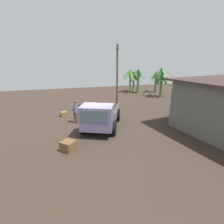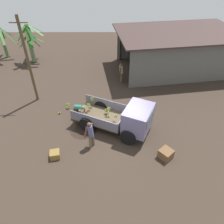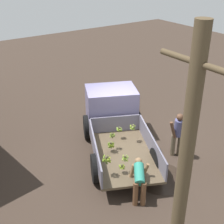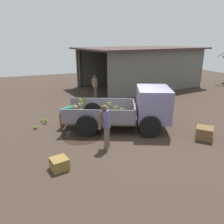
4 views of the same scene
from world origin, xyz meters
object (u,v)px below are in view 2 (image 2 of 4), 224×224
banana_bunch_on_ground_0 (59,113)px  banana_bunch_on_ground_1 (68,107)px  utility_pole (28,61)px  person_bystander_near_shed (121,72)px  wooden_crate_0 (55,154)px  person_foreground_visitor (91,134)px  banana_bunch_on_ground_2 (68,104)px  cargo_truck (129,118)px  wooden_crate_1 (166,154)px  person_worker_loading (79,109)px

banana_bunch_on_ground_0 → banana_bunch_on_ground_1: bearing=47.8°
utility_pole → person_bystander_near_shed: 6.87m
wooden_crate_0 → person_foreground_visitor: bearing=23.5°
banana_bunch_on_ground_2 → wooden_crate_0: (0.06, -4.54, 0.08)m
banana_bunch_on_ground_0 → banana_bunch_on_ground_2: banana_bunch_on_ground_2 is taller
person_foreground_visitor → wooden_crate_0: bearing=57.9°
person_foreground_visitor → banana_bunch_on_ground_0: size_ratio=8.56×
cargo_truck → wooden_crate_1: size_ratio=7.83×
person_worker_loading → banana_bunch_on_ground_1: size_ratio=4.03×
wooden_crate_0 → wooden_crate_1: 5.79m
cargo_truck → person_foreground_visitor: size_ratio=2.97×
utility_pole → person_worker_loading: size_ratio=5.17×
banana_bunch_on_ground_1 → banana_bunch_on_ground_0: bearing=-132.2°
banana_bunch_on_ground_2 → wooden_crate_1: bearing=-37.9°
cargo_truck → banana_bunch_on_ground_0: (-4.44, 1.67, -0.90)m
cargo_truck → wooden_crate_1: (1.83, -2.01, -0.73)m
utility_pole → wooden_crate_0: bearing=-66.1°
cargo_truck → banana_bunch_on_ground_1: bearing=175.4°
banana_bunch_on_ground_1 → wooden_crate_1: wooden_crate_1 is taller
banana_bunch_on_ground_2 → wooden_crate_1: size_ratio=0.34×
cargo_truck → banana_bunch_on_ground_1: (-3.96, 2.21, -0.86)m
utility_pole → banana_bunch_on_ground_1: 3.83m
cargo_truck → person_bystander_near_shed: cargo_truck is taller
cargo_truck → person_worker_loading: size_ratio=4.42×
person_bystander_near_shed → banana_bunch_on_ground_2: bearing=41.1°
wooden_crate_1 → person_foreground_visitor: bearing=168.2°
cargo_truck → banana_bunch_on_ground_2: (-4.02, 2.55, -0.88)m
utility_pole → person_bystander_near_shed: size_ratio=3.63×
person_worker_loading → banana_bunch_on_ground_0: (-1.39, 0.44, -0.62)m
person_bystander_near_shed → banana_bunch_on_ground_0: 5.95m
wooden_crate_1 → banana_bunch_on_ground_0: bearing=149.6°
person_foreground_visitor → wooden_crate_1: (3.95, -0.82, -0.67)m
banana_bunch_on_ground_0 → banana_bunch_on_ground_2: 0.97m
person_worker_loading → person_bystander_near_shed: person_bystander_near_shed is taller
person_worker_loading → wooden_crate_0: bearing=-71.1°
cargo_truck → banana_bunch_on_ground_0: size_ratio=25.45×
banana_bunch_on_ground_0 → person_bystander_near_shed: bearing=44.7°
utility_pole → banana_bunch_on_ground_1: size_ratio=20.81×
person_bystander_near_shed → wooden_crate_0: 8.68m
utility_pole → banana_bunch_on_ground_2: bearing=-18.4°
cargo_truck → banana_bunch_on_ground_0: cargo_truck is taller
banana_bunch_on_ground_2 → wooden_crate_0: wooden_crate_0 is taller
utility_pole → banana_bunch_on_ground_2: (2.28, -0.76, -2.85)m
utility_pole → wooden_crate_0: (2.34, -5.30, -2.77)m
cargo_truck → wooden_crate_1: bearing=-23.0°
banana_bunch_on_ground_1 → wooden_crate_0: (0.00, -4.20, 0.06)m
person_foreground_visitor → person_bystander_near_shed: 7.25m
banana_bunch_on_ground_0 → wooden_crate_0: 3.70m
banana_bunch_on_ground_0 → banana_bunch_on_ground_2: (0.42, 0.88, 0.02)m
cargo_truck → person_foreground_visitor: cargo_truck is taller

